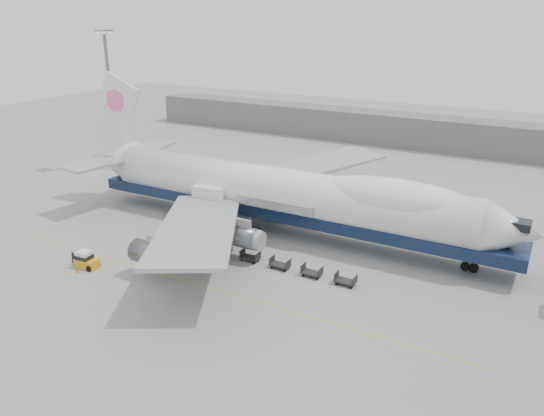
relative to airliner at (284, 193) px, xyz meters
The scene contains 16 objects.
ground 13.27m from the airliner, 93.08° to the right, with size 260.00×260.00×0.00m, color gray.
apron_line 18.87m from the airliner, 92.05° to the right, with size 60.00×0.15×0.01m, color gold.
hangar 59.01m from the airliner, 100.40° to the left, with size 110.00×8.00×7.00m, color slate.
floodlight_mast 45.14m from the airliner, 164.28° to the left, with size 2.40×2.40×25.43m.
airliner is the anchor object (origin of this frame).
catering_truck 10.51m from the airliner, 160.19° to the right, with size 4.94×3.67×6.04m.
baggage_tug 26.33m from the airliner, 125.97° to the right, with size 2.86×1.70×2.01m.
ground_worker 27.62m from the airliner, 128.94° to the right, with size 0.58×0.38×1.59m, color black.
traffic_cone 27.58m from the airliner, 123.86° to the right, with size 0.37×0.37×0.54m.
dolly_0 16.16m from the airliner, 138.86° to the right, with size 2.30×1.35×1.30m.
dolly_1 13.53m from the airliner, 126.44° to the right, with size 2.30×1.35×1.30m.
dolly_2 11.79m from the airliner, 108.36° to the right, with size 2.30×1.35×1.30m.
dolly_3 11.32m from the airliner, 85.74° to the right, with size 2.30×1.35×1.30m.
dolly_4 12.30m from the airliner, 64.31° to the right, with size 2.30×1.35×1.30m.
dolly_5 14.42m from the airliner, 48.41° to the right, with size 2.30×1.35×1.30m.
dolly_6 17.26m from the airliner, 37.70° to the right, with size 2.30×1.35×1.30m.
Camera 1 is at (32.00, -47.31, 28.11)m, focal length 35.00 mm.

